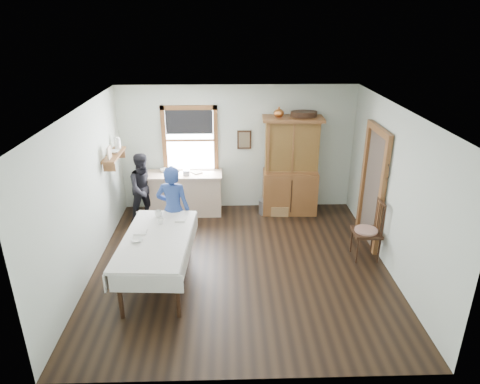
% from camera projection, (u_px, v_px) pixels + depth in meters
% --- Properties ---
extents(room, '(5.01, 5.01, 2.70)m').
position_uv_depth(room, '(241.00, 194.00, 6.89)').
color(room, black).
rests_on(room, ground).
extents(window, '(1.18, 0.07, 1.48)m').
position_uv_depth(window, '(190.00, 136.00, 9.02)').
color(window, white).
rests_on(window, room).
extents(doorway, '(0.09, 1.14, 2.22)m').
position_uv_depth(doorway, '(373.00, 183.00, 7.81)').
color(doorway, '#4F4339').
rests_on(doorway, room).
extents(wall_shelf, '(0.24, 1.00, 0.44)m').
position_uv_depth(wall_shelf, '(114.00, 153.00, 8.15)').
color(wall_shelf, brown).
rests_on(wall_shelf, room).
extents(framed_picture, '(0.30, 0.04, 0.40)m').
position_uv_depth(framed_picture, '(244.00, 140.00, 9.08)').
color(framed_picture, '#371F13').
rests_on(framed_picture, room).
extents(rug_beater, '(0.01, 0.27, 0.27)m').
position_uv_depth(rug_beater, '(388.00, 164.00, 7.09)').
color(rug_beater, black).
rests_on(rug_beater, room).
extents(work_counter, '(1.59, 0.61, 0.91)m').
position_uv_depth(work_counter, '(185.00, 193.00, 9.20)').
color(work_counter, tan).
rests_on(work_counter, room).
extents(china_hutch, '(1.26, 0.64, 2.10)m').
position_uv_depth(china_hutch, '(291.00, 166.00, 9.01)').
color(china_hutch, brown).
rests_on(china_hutch, room).
extents(dining_table, '(1.18, 2.08, 0.81)m').
position_uv_depth(dining_table, '(158.00, 260.00, 6.81)').
color(dining_table, silver).
rests_on(dining_table, room).
extents(spindle_chair, '(0.52, 0.52, 1.10)m').
position_uv_depth(spindle_chair, '(367.00, 230.00, 7.45)').
color(spindle_chair, '#371F13').
rests_on(spindle_chair, room).
extents(pail, '(0.39, 0.39, 0.31)m').
position_uv_depth(pail, '(266.00, 207.00, 9.27)').
color(pail, '#9EA0A6').
rests_on(pail, room).
extents(wicker_basket, '(0.39, 0.29, 0.22)m').
position_uv_depth(wicker_basket, '(280.00, 210.00, 9.25)').
color(wicker_basket, '#B27E50').
rests_on(wicker_basket, room).
extents(woman_blue, '(0.60, 0.44, 1.51)m').
position_uv_depth(woman_blue, '(174.00, 213.00, 7.61)').
color(woman_blue, navy).
rests_on(woman_blue, room).
extents(figure_dark, '(0.83, 0.78, 1.36)m').
position_uv_depth(figure_dark, '(145.00, 191.00, 8.74)').
color(figure_dark, black).
rests_on(figure_dark, room).
extents(table_cup_a, '(0.17, 0.17, 0.10)m').
position_uv_depth(table_cup_a, '(158.00, 214.00, 7.33)').
color(table_cup_a, white).
rests_on(table_cup_a, dining_table).
extents(table_cup_b, '(0.14, 0.14, 0.10)m').
position_uv_depth(table_cup_b, '(161.00, 221.00, 7.08)').
color(table_cup_b, white).
rests_on(table_cup_b, dining_table).
extents(table_bowl, '(0.25, 0.25, 0.05)m').
position_uv_depth(table_bowl, '(137.00, 240.00, 6.53)').
color(table_bowl, white).
rests_on(table_bowl, dining_table).
extents(counter_book, '(0.26, 0.27, 0.02)m').
position_uv_depth(counter_book, '(192.00, 173.00, 9.01)').
color(counter_book, brown).
rests_on(counter_book, work_counter).
extents(counter_bowl, '(0.22, 0.22, 0.06)m').
position_uv_depth(counter_bowl, '(164.00, 170.00, 9.14)').
color(counter_bowl, white).
rests_on(counter_bowl, work_counter).
extents(shelf_bowl, '(0.22, 0.22, 0.05)m').
position_uv_depth(shelf_bowl, '(114.00, 152.00, 8.15)').
color(shelf_bowl, white).
rests_on(shelf_bowl, wall_shelf).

